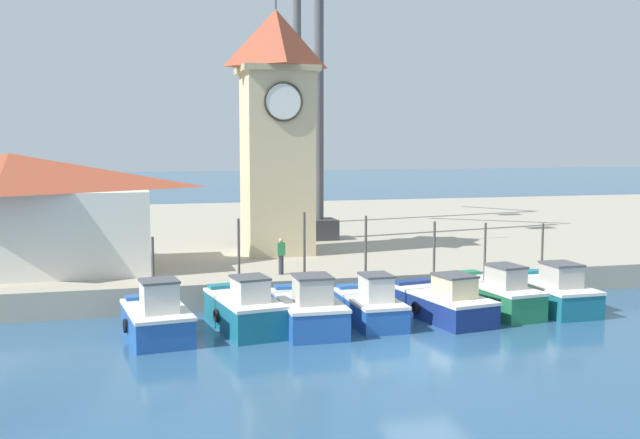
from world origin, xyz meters
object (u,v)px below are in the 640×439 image
at_px(fishing_boat_center, 443,302).
at_px(port_crane_near, 316,120).
at_px(warehouse_left, 11,212).
at_px(fishing_boat_right_inner, 550,292).
at_px(dock_worker_near_tower, 281,255).
at_px(fishing_boat_far_left, 157,318).
at_px(clock_tower, 277,126).
at_px(fishing_boat_left_outer, 244,309).
at_px(fishing_boat_mid_left, 370,305).
at_px(port_crane_far, 297,109).
at_px(fishing_boat_left_inner, 308,309).
at_px(fishing_boat_mid_right, 493,294).

xyz_separation_m(fishing_boat_center, port_crane_near, (-1.17, 16.26, 7.57)).
relative_size(warehouse_left, port_crane_near, 0.65).
distance_m(fishing_boat_right_inner, dock_worker_near_tower, 11.58).
height_order(fishing_boat_far_left, clock_tower, clock_tower).
xyz_separation_m(fishing_boat_left_outer, port_crane_near, (6.74, 16.06, 7.46)).
height_order(fishing_boat_mid_left, fishing_boat_center, fishing_boat_mid_left).
distance_m(fishing_boat_left_outer, fishing_boat_center, 7.91).
xyz_separation_m(fishing_boat_left_outer, port_crane_far, (7.47, 24.48, 8.47)).
bearing_deg(warehouse_left, fishing_boat_far_left, -56.07).
xyz_separation_m(fishing_boat_left_inner, fishing_boat_mid_left, (2.55, 0.33, -0.06)).
height_order(fishing_boat_mid_right, fishing_boat_right_inner, fishing_boat_mid_right).
xyz_separation_m(fishing_boat_mid_left, clock_tower, (-1.46, 11.26, 7.11)).
xyz_separation_m(fishing_boat_far_left, port_crane_far, (10.69, 24.98, 8.48)).
distance_m(port_crane_far, dock_worker_near_tower, 21.63).
relative_size(fishing_boat_left_inner, dock_worker_near_tower, 2.87).
bearing_deg(fishing_boat_mid_right, fishing_boat_center, -166.35).
height_order(fishing_boat_mid_right, port_crane_far, port_crane_far).
relative_size(fishing_boat_mid_right, port_crane_near, 0.27).
height_order(warehouse_left, port_crane_far, port_crane_far).
bearing_deg(warehouse_left, fishing_boat_right_inner, -20.16).
bearing_deg(dock_worker_near_tower, port_crane_far, 75.48).
relative_size(fishing_boat_mid_left, port_crane_far, 0.20).
distance_m(fishing_boat_left_inner, port_crane_far, 26.89).
bearing_deg(fishing_boat_far_left, fishing_boat_mid_left, 2.26).
relative_size(fishing_boat_left_outer, fishing_boat_mid_right, 0.91).
distance_m(fishing_boat_center, clock_tower, 14.07).
xyz_separation_m(port_crane_near, port_crane_far, (0.73, 8.41, 1.00)).
distance_m(fishing_boat_left_outer, fishing_boat_right_inner, 12.96).
xyz_separation_m(fishing_boat_center, fishing_boat_right_inner, (5.05, 0.46, 0.06)).
xyz_separation_m(fishing_boat_far_left, fishing_boat_mid_right, (13.66, 0.92, -0.02)).
bearing_deg(fishing_boat_far_left, fishing_boat_right_inner, 2.72).
relative_size(fishing_boat_far_left, dock_worker_near_tower, 2.66).
bearing_deg(fishing_boat_center, port_crane_near, 94.10).
bearing_deg(fishing_boat_center, fishing_boat_left_inner, -176.75).
height_order(fishing_boat_far_left, dock_worker_near_tower, fishing_boat_far_left).
xyz_separation_m(fishing_boat_far_left, fishing_boat_left_outer, (3.22, 0.50, 0.02)).
bearing_deg(fishing_boat_far_left, dock_worker_near_tower, 43.25).
xyz_separation_m(fishing_boat_mid_left, fishing_boat_right_inner, (8.07, 0.45, 0.03)).
height_order(fishing_boat_far_left, fishing_boat_mid_left, fishing_boat_mid_left).
bearing_deg(fishing_boat_mid_left, dock_worker_near_tower, 117.17).
relative_size(fishing_boat_far_left, fishing_boat_mid_left, 1.00).
bearing_deg(clock_tower, warehouse_left, -168.07).
distance_m(port_crane_near, dock_worker_near_tower, 13.65).
distance_m(port_crane_near, port_crane_far, 8.50).
distance_m(fishing_boat_far_left, fishing_boat_mid_left, 8.11).
xyz_separation_m(fishing_boat_mid_left, warehouse_left, (-14.10, 8.59, 3.19)).
distance_m(fishing_boat_center, dock_worker_near_tower, 7.55).
bearing_deg(clock_tower, fishing_boat_mid_right, -56.63).
height_order(fishing_boat_center, port_crane_near, port_crane_near).
height_order(warehouse_left, port_crane_near, port_crane_near).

